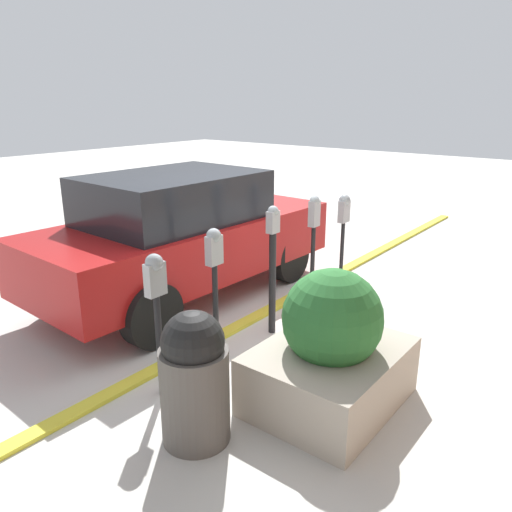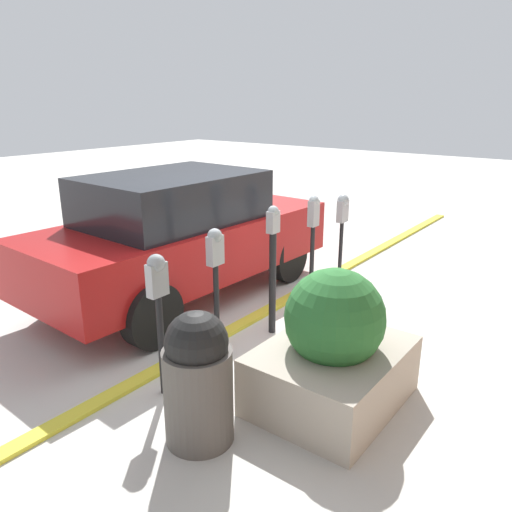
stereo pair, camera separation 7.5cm
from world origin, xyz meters
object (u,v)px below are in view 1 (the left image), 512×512
object	(u,v)px
parked_car_front	(182,233)
trash_bin	(194,378)
parking_meter_fourth	(314,231)
parking_meter_farthest	(344,219)
planter_box	(331,351)
parking_meter_nearest	(156,293)
parking_meter_middle	(273,259)
parking_meter_second	(215,266)

from	to	relation	value
parked_car_front	trash_bin	size ratio (longest dim) A/B	3.91
parking_meter_fourth	trash_bin	xyz separation A→B (m)	(-2.74, -0.65, -0.49)
parking_meter_fourth	parked_car_front	xyz separation A→B (m)	(-0.67, 1.62, -0.16)
parking_meter_farthest	trash_bin	world-z (taller)	parking_meter_farthest
parking_meter_fourth	parking_meter_farthest	world-z (taller)	parking_meter_fourth
parking_meter_fourth	planter_box	size ratio (longest dim) A/B	1.07
parking_meter_nearest	parking_meter_farthest	distance (m)	3.23
parking_meter_nearest	planter_box	bearing A→B (deg)	-57.86
parking_meter_fourth	parking_meter_middle	bearing A→B (deg)	-179.88
planter_box	trash_bin	xyz separation A→B (m)	(-1.08, 0.57, 0.03)
parking_meter_farthest	parking_meter_nearest	bearing A→B (deg)	179.08
parking_meter_second	trash_bin	bearing A→B (deg)	-144.77
parking_meter_second	parking_meter_farthest	xyz separation A→B (m)	(2.46, -0.07, 0.02)
parking_meter_second	trash_bin	size ratio (longest dim) A/B	1.28
parking_meter_middle	parking_meter_farthest	bearing A→B (deg)	0.24
parking_meter_second	parking_meter_fourth	bearing A→B (deg)	-2.64
parking_meter_fourth	parked_car_front	size ratio (longest dim) A/B	0.35
parking_meter_farthest	parked_car_front	size ratio (longest dim) A/B	0.32
parking_meter_nearest	parked_car_front	distance (m)	2.39
parking_meter_fourth	planter_box	distance (m)	2.13
parking_meter_second	trash_bin	xyz separation A→B (m)	(-1.04, -0.73, -0.48)
parked_car_front	parking_meter_nearest	bearing A→B (deg)	-137.09
parking_meter_farthest	trash_bin	xyz separation A→B (m)	(-3.50, -0.66, -0.50)
parking_meter_nearest	parking_meter_second	bearing A→B (deg)	1.62
parking_meter_second	parking_meter_fourth	size ratio (longest dim) A/B	0.95
parking_meter_nearest	parking_meter_fourth	distance (m)	2.47
planter_box	trash_bin	size ratio (longest dim) A/B	1.26
planter_box	parking_meter_farthest	bearing A→B (deg)	26.95
parking_meter_nearest	parking_meter_second	xyz separation A→B (m)	(0.77, 0.02, 0.04)
parked_car_front	parking_meter_fourth	bearing A→B (deg)	-65.69
parking_meter_middle	trash_bin	xyz separation A→B (m)	(-1.89, -0.65, -0.35)
parking_meter_middle	trash_bin	distance (m)	2.03
parking_meter_fourth	trash_bin	world-z (taller)	parking_meter_fourth
planter_box	parked_car_front	xyz separation A→B (m)	(0.99, 2.85, 0.36)
parking_meter_fourth	planter_box	world-z (taller)	parking_meter_fourth
parking_meter_nearest	trash_bin	world-z (taller)	parking_meter_nearest
parking_meter_fourth	parked_car_front	distance (m)	1.76
parking_meter_fourth	parking_meter_farthest	distance (m)	0.76
planter_box	trash_bin	distance (m)	1.22
planter_box	parked_car_front	distance (m)	3.04
parking_meter_nearest	trash_bin	xyz separation A→B (m)	(-0.27, -0.71, -0.44)
parking_meter_middle	planter_box	bearing A→B (deg)	-123.57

